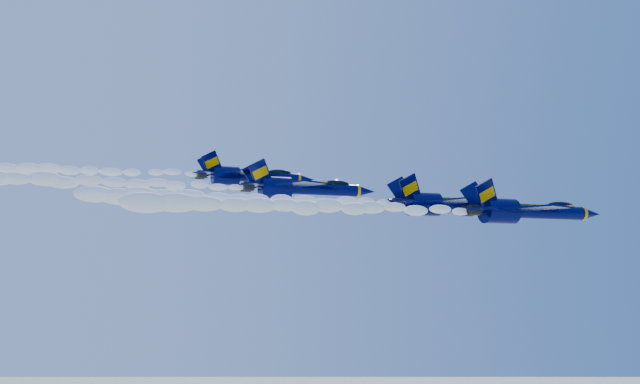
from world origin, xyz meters
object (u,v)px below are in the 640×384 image
object	(u,v)px
jet_lead	(527,211)
jet_third	(302,188)
jet_second	(450,204)
jet_fourth	(249,176)

from	to	relation	value
jet_lead	jet_third	size ratio (longest dim) A/B	1.00
jet_second	jet_lead	bearing A→B (deg)	-60.60
jet_third	jet_fourth	xyz separation A→B (m)	(-5.42, 7.61, 2.36)
jet_third	jet_fourth	distance (m)	9.63
jet_lead	jet_fourth	distance (m)	39.50
jet_lead	jet_second	distance (m)	10.41
jet_third	jet_fourth	bearing A→B (deg)	125.47
jet_third	jet_fourth	world-z (taller)	jet_fourth
jet_second	jet_third	xyz separation A→B (m)	(-15.84, 12.12, 2.79)
jet_fourth	jet_third	bearing A→B (deg)	-54.53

